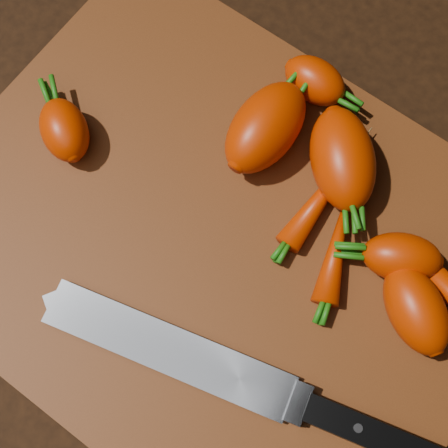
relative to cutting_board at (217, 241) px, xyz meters
The scene contains 11 objects.
ground 0.01m from the cutting_board, ahead, with size 2.00×2.00×0.01m, color black.
cutting_board is the anchor object (origin of this frame).
carrot_0 0.17m from the cutting_board, behind, with size 0.06×0.04×0.04m, color #C12B00.
carrot_1 0.13m from the cutting_board, 66.63° to the left, with size 0.10×0.06×0.06m, color #C12B00.
carrot_2 0.11m from the cutting_board, 101.67° to the left, with size 0.10×0.06×0.06m, color #C12B00.
carrot_3 0.16m from the cutting_board, 27.94° to the left, with size 0.07×0.04×0.04m, color #C12B00.
carrot_4 0.17m from the cutting_board, 94.41° to the left, with size 0.06×0.04×0.04m, color #C12B00.
carrot_5 0.18m from the cutting_board, 13.86° to the left, with size 0.08×0.05×0.05m, color #C12B00.
carrot_6 0.10m from the cutting_board, 57.61° to the left, with size 0.11×0.02×0.02m, color #C12B00.
carrot_8 0.10m from the cutting_board, 27.95° to the left, with size 0.09×0.02×0.02m, color #C12B00.
knife 0.11m from the cutting_board, 64.96° to the right, with size 0.35×0.11×0.02m.
Camera 1 is at (0.09, -0.12, 0.54)m, focal length 50.00 mm.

